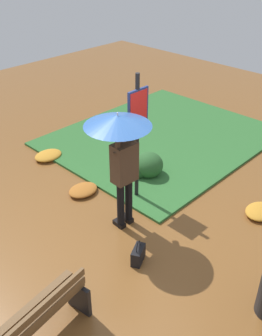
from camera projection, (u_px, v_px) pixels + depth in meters
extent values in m
plane|color=brown|center=(117.00, 233.00, 6.22)|extent=(18.00, 18.00, 0.00)
cube|color=#2D662D|center=(161.00, 137.00, 9.03)|extent=(4.80, 4.00, 0.05)
cylinder|color=black|center=(129.00, 201.00, 6.23)|extent=(0.12, 0.12, 0.86)
cylinder|color=black|center=(121.00, 206.00, 6.12)|extent=(0.12, 0.12, 0.86)
cube|color=black|center=(127.00, 219.00, 6.46)|extent=(0.12, 0.23, 0.08)
cube|color=black|center=(119.00, 224.00, 6.35)|extent=(0.12, 0.23, 0.08)
cube|color=#473323|center=(124.00, 163.00, 5.79)|extent=(0.39, 0.26, 0.64)
sphere|color=#8C664C|center=(124.00, 135.00, 5.54)|extent=(0.20, 0.20, 0.20)
ellipsoid|color=black|center=(124.00, 133.00, 5.53)|extent=(0.20, 0.20, 0.15)
cylinder|color=#473323|center=(133.00, 145.00, 5.82)|extent=(0.18, 0.13, 0.18)
cylinder|color=#473323|center=(131.00, 140.00, 5.76)|extent=(0.24, 0.11, 0.33)
cube|color=black|center=(127.00, 134.00, 5.62)|extent=(0.07, 0.02, 0.14)
cylinder|color=#473323|center=(116.00, 153.00, 5.56)|extent=(0.11, 0.10, 0.09)
cylinder|color=#473323|center=(118.00, 147.00, 5.51)|extent=(0.10, 0.09, 0.23)
cylinder|color=#A5A5AD|center=(118.00, 127.00, 5.35)|extent=(0.02, 0.02, 0.41)
cone|color=#264C8C|center=(118.00, 120.00, 5.30)|extent=(0.96, 0.96, 0.16)
sphere|color=#A5A5AD|center=(117.00, 113.00, 5.24)|extent=(0.02, 0.02, 0.02)
cylinder|color=black|center=(137.00, 141.00, 6.46)|extent=(0.07, 0.07, 2.30)
cube|color=navy|center=(138.00, 110.00, 6.16)|extent=(0.44, 0.04, 0.70)
cube|color=red|center=(139.00, 110.00, 6.15)|extent=(0.38, 0.01, 0.64)
cube|color=black|center=(138.00, 255.00, 5.63)|extent=(0.33, 0.26, 0.24)
torus|color=black|center=(138.00, 247.00, 5.54)|extent=(0.17, 0.09, 0.18)
cube|color=black|center=(79.00, 297.00, 4.85)|extent=(0.11, 0.36, 0.44)
cube|color=brown|center=(27.00, 310.00, 4.41)|extent=(1.40, 0.30, 0.04)
cube|color=brown|center=(33.00, 316.00, 4.34)|extent=(1.40, 0.30, 0.04)
cube|color=brown|center=(39.00, 322.00, 4.26)|extent=(1.40, 0.30, 0.04)
cube|color=brown|center=(41.00, 319.00, 4.18)|extent=(1.39, 0.24, 0.10)
cube|color=brown|center=(39.00, 311.00, 4.11)|extent=(1.39, 0.24, 0.10)
ellipsoid|color=#285628|center=(149.00, 165.00, 7.53)|extent=(0.56, 0.56, 0.50)
ellipsoid|color=#1E421E|center=(140.00, 170.00, 7.52)|extent=(0.33, 0.33, 0.33)
ellipsoid|color=#A86023|center=(83.00, 190.00, 7.13)|extent=(0.56, 0.45, 0.12)
ellipsoid|color=#C68428|center=(260.00, 211.00, 6.59)|extent=(0.58, 0.46, 0.13)
ellipsoid|color=#C68428|center=(48.00, 155.00, 8.22)|extent=(0.60, 0.48, 0.13)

